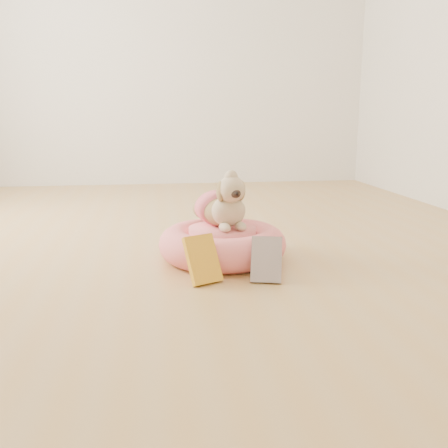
{
  "coord_description": "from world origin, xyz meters",
  "views": [
    {
      "loc": [
        -0.05,
        -2.6,
        0.66
      ],
      "look_at": [
        0.26,
        -0.43,
        0.18
      ],
      "focal_mm": 40.0,
      "sensor_mm": 36.0,
      "label": 1
    }
  ],
  "objects": [
    {
      "name": "pet_bed",
      "position": [
        0.26,
        -0.38,
        0.07
      ],
      "size": [
        0.59,
        0.59,
        0.15
      ],
      "color": "#FB627A",
      "rests_on": "floor"
    },
    {
      "name": "book_yellow",
      "position": [
        0.13,
        -0.69,
        0.09
      ],
      "size": [
        0.16,
        0.15,
        0.19
      ],
      "primitive_type": "cube",
      "rotation": [
        -0.46,
        0.0,
        0.44
      ],
      "color": "yellow",
      "rests_on": "floor"
    },
    {
      "name": "floor",
      "position": [
        0.0,
        0.0,
        0.0
      ],
      "size": [
        4.5,
        4.5,
        0.0
      ],
      "primitive_type": "plane",
      "color": "tan",
      "rests_on": "ground"
    },
    {
      "name": "dog",
      "position": [
        0.26,
        -0.35,
        0.29
      ],
      "size": [
        0.34,
        0.42,
        0.27
      ],
      "primitive_type": null,
      "rotation": [
        0.0,
        0.0,
        0.23
      ],
      "color": "olive",
      "rests_on": "pet_bed"
    },
    {
      "name": "book_white",
      "position": [
        0.39,
        -0.71,
        0.09
      ],
      "size": [
        0.15,
        0.13,
        0.18
      ],
      "primitive_type": "cube",
      "rotation": [
        -0.49,
        0.0,
        -0.26
      ],
      "color": "white",
      "rests_on": "floor"
    },
    {
      "name": "wall_back",
      "position": [
        0.0,
        2.25,
        1.35
      ],
      "size": [
        4.5,
        0.0,
        4.5
      ],
      "primitive_type": "plane",
      "rotation": [
        1.57,
        0.0,
        0.0
      ],
      "color": "beige",
      "rests_on": "floor"
    }
  ]
}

